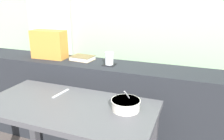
{
  "coord_description": "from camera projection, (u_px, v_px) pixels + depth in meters",
  "views": [
    {
      "loc": [
        0.73,
        -1.13,
        1.36
      ],
      "look_at": [
        0.1,
        0.5,
        0.8
      ],
      "focal_mm": 35.49,
      "sensor_mm": 36.0,
      "label": 1
    }
  ],
  "objects": [
    {
      "name": "fork_utensil",
      "position": [
        61.0,
        93.0,
        1.6
      ],
      "size": [
        0.04,
        0.17,
        0.01
      ],
      "primitive_type": "cube",
      "rotation": [
        0.0,
        0.0,
        -0.12
      ],
      "color": "silver",
      "rests_on": "breakfast_table"
    },
    {
      "name": "juice_glass",
      "position": [
        109.0,
        59.0,
        1.85
      ],
      "size": [
        0.07,
        0.07,
        0.1
      ],
      "color": "white",
      "rests_on": "coaster_square"
    },
    {
      "name": "soup_bowl",
      "position": [
        126.0,
        105.0,
        1.36
      ],
      "size": [
        0.18,
        0.18,
        0.14
      ],
      "color": "silver",
      "rests_on": "breakfast_table"
    },
    {
      "name": "breakfast_table",
      "position": [
        69.0,
        122.0,
        1.47
      ],
      "size": [
        1.14,
        0.56,
        0.71
      ],
      "color": "#414145",
      "rests_on": "ground"
    },
    {
      "name": "closed_book",
      "position": [
        82.0,
        58.0,
        2.01
      ],
      "size": [
        0.21,
        0.17,
        0.04
      ],
      "color": "brown",
      "rests_on": "dark_console_ledge"
    },
    {
      "name": "coaster_square",
      "position": [
        109.0,
        65.0,
        1.87
      ],
      "size": [
        0.1,
        0.1,
        0.0
      ],
      "primitive_type": "cube",
      "color": "black",
      "rests_on": "dark_console_ledge"
    },
    {
      "name": "dark_console_ledge",
      "position": [
        103.0,
        107.0,
        2.04
      ],
      "size": [
        2.8,
        0.36,
        0.84
      ],
      "primitive_type": "cube",
      "color": "#23262B",
      "rests_on": "ground"
    },
    {
      "name": "curtain_left_panel",
      "position": [
        48.0,
        9.0,
        2.64
      ],
      "size": [
        0.56,
        0.06,
        2.5
      ],
      "primitive_type": "cube",
      "color": "silver",
      "rests_on": "ground"
    },
    {
      "name": "throw_pillow",
      "position": [
        49.0,
        44.0,
        2.05
      ],
      "size": [
        0.33,
        0.15,
        0.26
      ],
      "primitive_type": "cube",
      "rotation": [
        0.0,
        0.0,
        0.04
      ],
      "color": "#D18938",
      "rests_on": "dark_console_ledge"
    }
  ]
}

